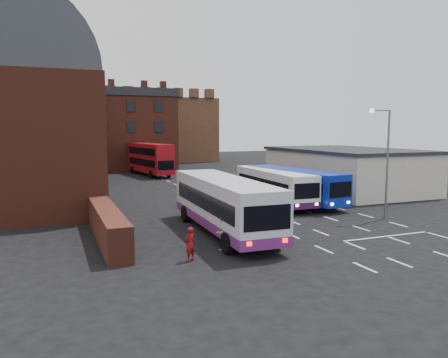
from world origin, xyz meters
name	(u,v)px	position (x,y,z in m)	size (l,w,h in m)	color
ground	(285,233)	(0.00, 0.00, 0.00)	(180.00, 180.00, 0.00)	black
railway_station	(19,113)	(-15.50, 21.00, 7.64)	(12.00, 28.00, 16.00)	#602B1E
forecourt_wall	(108,225)	(-10.20, 2.00, 0.90)	(1.20, 10.00, 1.80)	#602B1E
cream_building	(346,169)	(15.00, 14.00, 2.16)	(10.40, 16.40, 4.25)	beige
brick_terrace	(99,134)	(-6.00, 46.00, 5.50)	(22.00, 10.00, 11.00)	brown
castle_keep	(149,130)	(6.00, 66.00, 6.00)	(22.00, 22.00, 12.00)	brown
bus_white_outbound	(224,201)	(-3.48, 1.34, 1.95)	(3.34, 12.16, 3.30)	silver
bus_white_inbound	(274,184)	(4.15, 9.21, 1.68)	(2.81, 10.47, 2.84)	white
bus_blue	(294,184)	(5.85, 8.78, 1.70)	(3.90, 10.80, 2.88)	#0A22A2
bus_red_double	(150,159)	(-0.57, 35.44, 2.28)	(4.11, 10.98, 4.29)	maroon
street_lamp	(384,153)	(8.34, 1.14, 4.60)	(1.53, 0.50, 7.62)	slate
pedestrian_red	(190,244)	(-7.06, -3.33, 0.82)	(0.60, 0.39, 1.65)	maroon
pedestrian_beige	(223,233)	(-4.89, -2.05, 0.89)	(0.87, 0.68, 1.78)	tan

